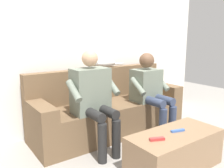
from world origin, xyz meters
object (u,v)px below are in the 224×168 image
at_px(person_left_seated, 150,88).
at_px(cat_on_backrest, 104,63).
at_px(remote_blue, 178,131).
at_px(coffee_table, 174,151).
at_px(couch, 109,111).
at_px(person_right_seated, 93,95).
at_px(remote_red, 157,139).

height_order(person_left_seated, cat_on_backrest, person_left_seated).
bearing_deg(remote_blue, cat_on_backrest, 104.85).
bearing_deg(person_left_seated, coffee_table, 61.64).
height_order(couch, person_right_seated, person_right_seated).
distance_m(person_left_seated, remote_blue, 0.94).
relative_size(couch, remote_red, 15.17).
height_order(cat_on_backrest, remote_blue, cat_on_backrest).
height_order(cat_on_backrest, remote_red, cat_on_backrest).
distance_m(coffee_table, cat_on_backrest, 1.59).
height_order(person_right_seated, cat_on_backrest, person_right_seated).
distance_m(remote_blue, remote_red, 0.32).
bearing_deg(couch, person_left_seated, 143.50).
relative_size(coffee_table, remote_red, 6.93).
xyz_separation_m(couch, coffee_table, (0.00, 1.16, -0.11)).
bearing_deg(coffee_table, couch, -90.00).
bearing_deg(remote_red, remote_blue, 26.92).
bearing_deg(coffee_table, person_left_seated, -118.36).
bearing_deg(remote_red, coffee_table, 25.15).
bearing_deg(coffee_table, remote_blue, -166.10).
bearing_deg(cat_on_backrest, person_right_seated, 47.03).
xyz_separation_m(person_left_seated, cat_on_backrest, (0.36, -0.57, 0.32)).
bearing_deg(person_right_seated, couch, -143.55).
xyz_separation_m(person_left_seated, remote_red, (0.72, 0.84, -0.24)).
bearing_deg(person_right_seated, person_left_seated, 179.96).
bearing_deg(cat_on_backrest, remote_red, 75.90).
xyz_separation_m(remote_blue, remote_red, (0.32, 0.02, 0.00)).
relative_size(couch, coffee_table, 2.19).
bearing_deg(remote_red, couch, 99.93).
relative_size(person_left_seated, person_right_seated, 0.94).
distance_m(coffee_table, person_left_seated, 1.04).
bearing_deg(cat_on_backrest, remote_blue, 88.51).
height_order(remote_blue, remote_red, remote_red).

